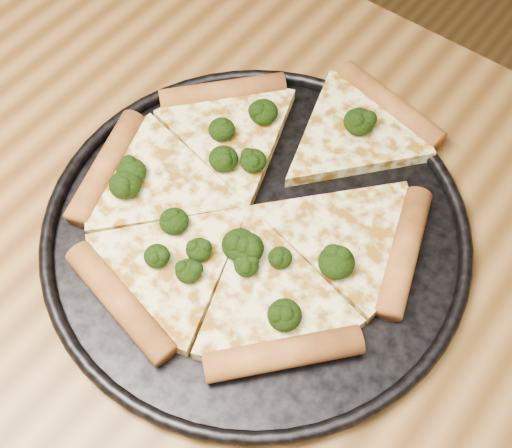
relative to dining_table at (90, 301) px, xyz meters
The scene contains 4 objects.
dining_table is the anchor object (origin of this frame).
pizza_pan 0.20m from the dining_table, 45.95° to the left, with size 0.39×0.39×0.02m.
pizza 0.20m from the dining_table, 53.36° to the left, with size 0.33×0.37×0.02m.
broccoli_florets 0.20m from the dining_table, 51.06° to the left, with size 0.23×0.25×0.02m.
Camera 1 is at (0.31, -0.13, 1.27)m, focal length 47.38 mm.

